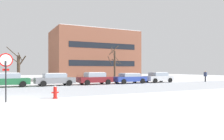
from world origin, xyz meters
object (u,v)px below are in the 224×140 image
Objects in this scene: parked_car_maroon at (95,78)px; pedestrian_crossing at (205,75)px; parked_car_gray at (55,79)px; parked_car_green at (8,80)px; fire_hydrant at (55,92)px; parked_car_silver at (158,77)px; stop_sign at (6,68)px; parked_car_blue at (130,78)px.

parked_car_maroon is 2.59× the size of pedestrian_crossing.
parked_car_green is at bearing 179.58° from parked_car_gray.
parked_car_silver is (16.84, 11.24, 0.33)m from fire_hydrant.
pedestrian_crossing reaches higher than parked_car_maroon.
parked_car_green is (0.27, 11.76, -1.17)m from stop_sign.
parked_car_green is at bearing 176.24° from pedestrian_crossing.
fire_hydrant is 0.19× the size of parked_car_green.
fire_hydrant is 0.18× the size of parked_car_gray.
stop_sign reaches higher than parked_car_blue.
parked_car_green is 1.03× the size of parked_car_silver.
parked_car_blue is at bearing 42.64° from fire_hydrant.
stop_sign is 3.35× the size of fire_hydrant.
parked_car_blue is 4.85m from parked_car_silver.
parked_car_gray is 0.99× the size of parked_car_blue.
parked_car_gray is 1.05× the size of parked_car_maroon.
pedestrian_crossing is (26.87, -1.77, 0.19)m from parked_car_green.
parked_car_maroon is (4.85, -0.11, 0.03)m from parked_car_gray.
pedestrian_crossing is (24.32, 9.58, 0.54)m from fire_hydrant.
parked_car_silver is at bearing 167.45° from pedestrian_crossing.
parked_car_blue is (9.69, -0.27, -0.02)m from parked_car_gray.
parked_car_silver is at bearing -0.26° from parked_car_gray.
parked_car_maroon is (7.15, 11.20, 0.35)m from fire_hydrant.
parked_car_maroon is at bearing 174.61° from pedestrian_crossing.
parked_car_silver reaches higher than parked_car_gray.
parked_car_maroon reaches higher than parked_car_blue.
parked_car_green is 9.70m from parked_car_maroon.
stop_sign is 22.89m from parked_car_silver.
parked_car_gray is 1.06× the size of parked_car_silver.
fire_hydrant is 0.19× the size of parked_car_maroon.
parked_car_maroon is 0.95× the size of parked_car_blue.
pedestrian_crossing reaches higher than parked_car_blue.
parked_car_gray is 14.54m from parked_car_silver.
fire_hydrant is at bearing -101.49° from parked_car_gray.
parked_car_maroon reaches higher than parked_car_silver.
stop_sign is 3.23m from fire_hydrant.
parked_car_green reaches higher than parked_car_maroon.
parked_car_blue is at bearing -1.19° from parked_car_green.
parked_car_green is at bearing 179.14° from parked_car_maroon.
fire_hydrant is at bearing -77.34° from parked_car_green.
parked_car_gray is (2.30, 11.31, 0.32)m from fire_hydrant.
stop_sign reaches higher than parked_car_maroon.
fire_hydrant is 11.55m from parked_car_gray.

